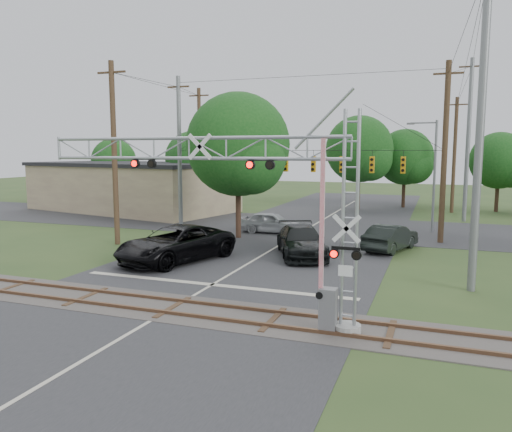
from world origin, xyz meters
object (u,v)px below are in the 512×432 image
(sedan_silver, at_px, (271,222))
(car_dark, at_px, (301,241))
(crossing_gantry, at_px, (248,192))
(pickup_black, at_px, (176,244))
(commercial_building, at_px, (132,186))
(traffic_signal_span, at_px, (312,156))
(streetlight, at_px, (432,170))

(sedan_silver, bearing_deg, car_dark, -152.03)
(crossing_gantry, relative_size, pickup_black, 1.73)
(crossing_gantry, height_order, commercial_building, crossing_gantry)
(car_dark, bearing_deg, commercial_building, 121.41)
(traffic_signal_span, distance_m, pickup_black, 12.67)
(pickup_black, height_order, car_dark, pickup_black)
(commercial_building, bearing_deg, sedan_silver, -13.25)
(pickup_black, height_order, sedan_silver, pickup_black)
(traffic_signal_span, height_order, streetlight, traffic_signal_span)
(crossing_gantry, relative_size, car_dark, 2.01)
(pickup_black, relative_size, sedan_silver, 1.52)
(crossing_gantry, bearing_deg, traffic_signal_span, 97.27)
(traffic_signal_span, bearing_deg, car_dark, -80.11)
(crossing_gantry, distance_m, sedan_silver, 19.36)
(pickup_black, bearing_deg, streetlight, 68.11)
(traffic_signal_span, distance_m, sedan_silver, 5.61)
(crossing_gantry, relative_size, commercial_building, 0.54)
(sedan_silver, relative_size, commercial_building, 0.21)
(crossing_gantry, height_order, car_dark, crossing_gantry)
(sedan_silver, xyz_separation_m, commercial_building, (-17.54, 8.43, 1.62))
(traffic_signal_span, height_order, pickup_black, traffic_signal_span)
(pickup_black, height_order, commercial_building, commercial_building)
(sedan_silver, xyz_separation_m, streetlight, (10.80, 4.50, 3.76))
(commercial_building, bearing_deg, streetlight, 4.52)
(pickup_black, xyz_separation_m, commercial_building, (-15.68, 19.12, 1.43))
(crossing_gantry, distance_m, streetlight, 23.43)
(traffic_signal_span, distance_m, streetlight, 9.11)
(crossing_gantry, bearing_deg, sedan_silver, 105.99)
(car_dark, bearing_deg, traffic_signal_span, 76.87)
(traffic_signal_span, bearing_deg, commercial_building, 157.84)
(sedan_silver, relative_size, streetlight, 0.56)
(traffic_signal_span, xyz_separation_m, commercial_building, (-20.43, 8.32, -3.19))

